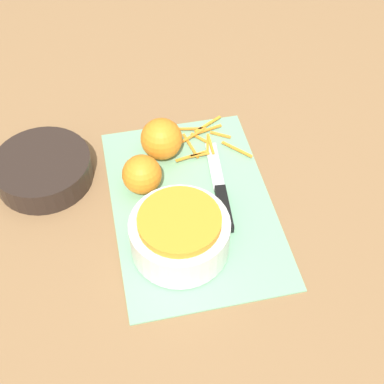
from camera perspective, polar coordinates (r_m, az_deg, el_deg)
ground_plane at (r=0.97m, az=0.00°, el=-1.37°), size 4.00×4.00×0.00m
cutting_board at (r=0.97m, az=0.00°, el=-1.25°), size 0.43×0.29×0.01m
bowl_speckled at (r=0.88m, az=-1.31°, el=-4.44°), size 0.17×0.17×0.08m
bowl_dark at (r=1.03m, az=-15.58°, el=2.35°), size 0.18×0.18×0.05m
knife at (r=0.97m, az=3.22°, el=-0.76°), size 0.22×0.04×0.02m
orange_left at (r=0.97m, az=-5.36°, el=1.87°), size 0.07×0.07×0.07m
orange_right at (r=1.02m, az=-3.28°, el=5.67°), size 0.08×0.08×0.08m
peel_pile at (r=1.07m, az=1.31°, el=5.58°), size 0.13×0.15×0.01m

